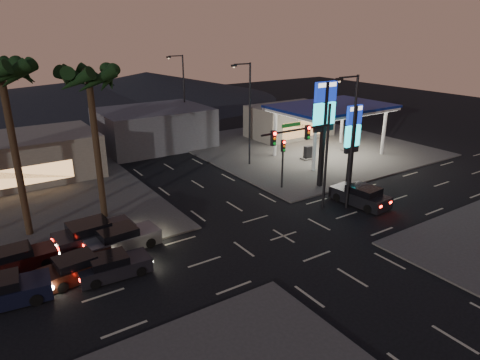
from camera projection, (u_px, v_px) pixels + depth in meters
ground at (284, 236)px, 28.40m from camera, size 140.00×140.00×0.00m
corner_lot_ne at (303, 147)px, 49.27m from camera, size 24.00×24.00×0.12m
gas_station at (332, 109)px, 44.45m from camera, size 12.20×8.20×5.47m
convenience_store at (289, 121)px, 53.58m from camera, size 10.00×6.00×4.00m
pylon_sign_tall at (324, 114)px, 35.00m from camera, size 2.20×0.35×9.00m
pylon_sign_short at (353, 133)px, 36.11m from camera, size 1.60×0.35×7.00m
traffic_signal_mast at (310, 145)px, 30.16m from camera, size 6.10×0.39×8.00m
pedestal_signal at (283, 156)px, 35.76m from camera, size 0.32×0.39×4.30m
streetlight_near at (351, 136)px, 30.81m from camera, size 2.14×0.25×10.00m
streetlight_mid at (248, 109)px, 40.99m from camera, size 2.14×0.25×10.00m
streetlight_far at (183, 91)px, 51.95m from camera, size 2.14×0.25×10.00m
palm_a at (89, 87)px, 27.96m from camera, size 4.41×4.41×10.86m
palm_b at (2, 83)px, 25.16m from camera, size 4.41×4.41×11.46m
building_far_west at (2, 161)px, 37.64m from camera, size 16.00×8.00×4.00m
building_far_mid at (154, 128)px, 49.06m from camera, size 12.00×9.00×4.40m
hill_right at (147, 85)px, 82.38m from camera, size 50.00×50.00×5.00m
hill_center at (66, 94)px, 74.70m from camera, size 60.00×60.00×4.00m
car_lane_a_front at (113, 266)px, 23.67m from camera, size 4.10×1.89×1.31m
car_lane_a_mid at (80, 267)px, 23.50m from camera, size 4.32×2.13×1.37m
car_lane_a_rear at (2, 292)px, 21.22m from camera, size 4.65×2.35×1.47m
car_lane_b_front at (122, 239)px, 26.51m from camera, size 4.70×2.18×1.50m
car_lane_b_mid at (94, 234)px, 27.03m from camera, size 5.05×2.31×1.61m
car_lane_b_rear at (18, 259)px, 24.34m from camera, size 4.17×1.83×1.34m
suv_station at (361, 196)px, 33.23m from camera, size 2.33×4.78×1.54m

